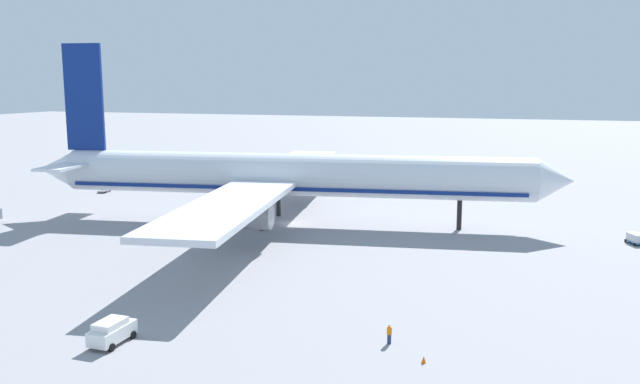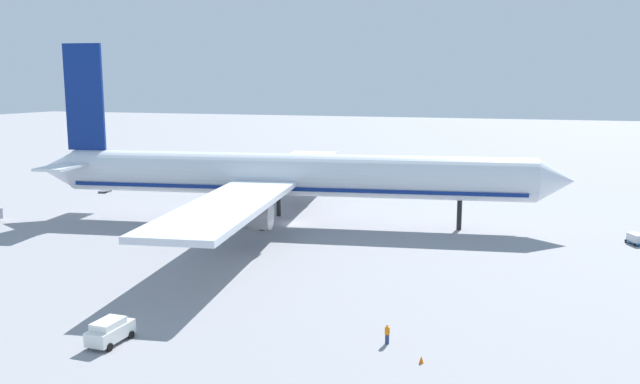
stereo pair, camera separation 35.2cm
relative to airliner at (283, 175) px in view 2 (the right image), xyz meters
The scene contains 9 objects.
ground_plane 7.25m from the airliner, ahead, with size 600.00×600.00×0.00m, color gray.
airliner is the anchor object (origin of this frame).
service_van 46.59m from the airliner, 85.57° to the right, with size 2.15×4.15×1.97m.
baggage_cart_0 45.19m from the airliner, 160.59° to the left, with size 1.90×3.33×0.40m.
baggage_cart_1 47.89m from the airliner, ahead, with size 2.40×3.30×1.34m.
baggage_cart_2 47.46m from the airliner, 110.93° to the left, with size 2.53×2.87×0.40m.
ground_worker_0 46.56m from the airliner, 58.08° to the right, with size 0.43×0.43×1.60m.
traffic_cone_1 52.93m from the airliner, 46.09° to the left, with size 0.36×0.36×0.55m, color orange.
traffic_cone_2 50.65m from the airliner, 56.64° to the right, with size 0.36×0.36×0.55m, color orange.
Camera 2 is at (33.47, -87.48, 20.41)m, focal length 36.66 mm.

